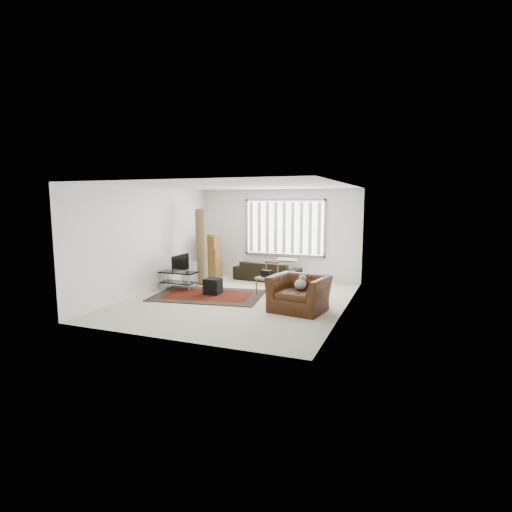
{
  "coord_description": "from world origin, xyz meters",
  "views": [
    {
      "loc": [
        3.78,
        -8.56,
        2.35
      ],
      "look_at": [
        0.36,
        0.19,
        1.05
      ],
      "focal_mm": 28.0,
      "sensor_mm": 36.0,
      "label": 1
    }
  ],
  "objects_px": {
    "moving_boxes": "(211,258)",
    "armchair": "(299,291)",
    "side_chair": "(268,276)",
    "tv_stand": "(178,277)",
    "sofa": "(267,268)"
  },
  "relations": [
    {
      "from": "tv_stand",
      "to": "moving_boxes",
      "type": "relative_size",
      "value": 0.76
    },
    {
      "from": "moving_boxes",
      "to": "sofa",
      "type": "relative_size",
      "value": 0.67
    },
    {
      "from": "moving_boxes",
      "to": "sofa",
      "type": "distance_m",
      "value": 1.79
    },
    {
      "from": "side_chair",
      "to": "armchair",
      "type": "xyz_separation_m",
      "value": [
        1.16,
        -1.21,
        -0.03
      ]
    },
    {
      "from": "moving_boxes",
      "to": "armchair",
      "type": "xyz_separation_m",
      "value": [
        3.53,
        -2.68,
        -0.17
      ]
    },
    {
      "from": "tv_stand",
      "to": "moving_boxes",
      "type": "xyz_separation_m",
      "value": [
        0.02,
        1.86,
        0.25
      ]
    },
    {
      "from": "tv_stand",
      "to": "moving_boxes",
      "type": "height_order",
      "value": "moving_boxes"
    },
    {
      "from": "moving_boxes",
      "to": "sofa",
      "type": "height_order",
      "value": "moving_boxes"
    },
    {
      "from": "moving_boxes",
      "to": "side_chair",
      "type": "bearing_deg",
      "value": -31.89
    },
    {
      "from": "moving_boxes",
      "to": "armchair",
      "type": "relative_size",
      "value": 0.99
    },
    {
      "from": "sofa",
      "to": "armchair",
      "type": "xyz_separation_m",
      "value": [
        1.76,
        -2.88,
        0.06
      ]
    },
    {
      "from": "moving_boxes",
      "to": "armchair",
      "type": "distance_m",
      "value": 4.43
    },
    {
      "from": "moving_boxes",
      "to": "side_chair",
      "type": "relative_size",
      "value": 1.55
    },
    {
      "from": "tv_stand",
      "to": "sofa",
      "type": "bearing_deg",
      "value": 48.99
    },
    {
      "from": "sofa",
      "to": "side_chair",
      "type": "bearing_deg",
      "value": 115.06
    }
  ]
}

